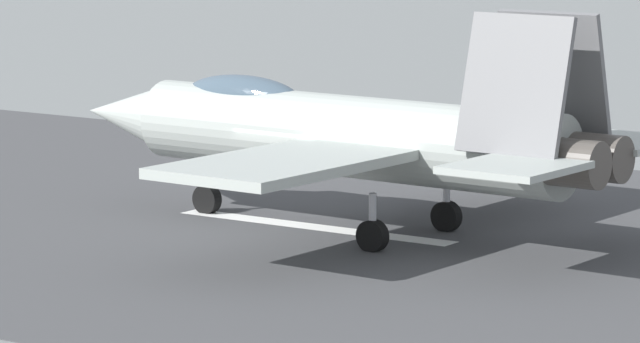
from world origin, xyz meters
The scene contains 4 objects.
ground_plane centered at (0.00, 0.00, 0.00)m, with size 400.00×400.00×0.00m, color slate.
runway_strip centered at (-0.02, 0.00, 0.01)m, with size 240.00×26.00×0.02m.
fighter_jet centered at (-1.57, 0.10, 2.48)m, with size 16.18×14.04×5.68m.
marker_cone_mid centered at (5.21, -11.55, 0.28)m, with size 0.44×0.44×0.55m, color orange.
Camera 1 is at (-27.51, 39.33, 8.94)m, focal length 108.73 mm.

